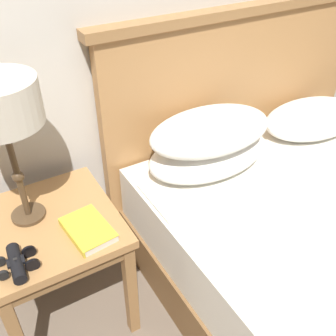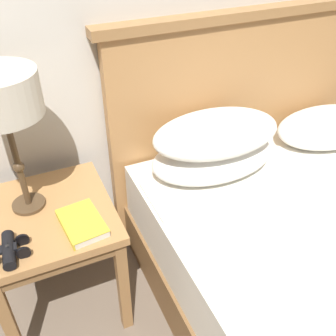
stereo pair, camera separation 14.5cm
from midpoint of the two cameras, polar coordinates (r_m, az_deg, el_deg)
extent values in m
cube|color=#AD7A47|center=(1.62, -19.53, -7.92)|extent=(0.52, 0.53, 0.04)
cube|color=brown|center=(1.65, -19.23, -9.00)|extent=(0.49, 0.50, 0.05)
cube|color=olive|center=(1.70, -7.98, -17.22)|extent=(0.04, 0.04, 0.53)
cube|color=olive|center=(2.00, -13.36, -7.70)|extent=(0.04, 0.04, 0.53)
cube|color=white|center=(2.00, 13.64, 1.59)|extent=(1.42, 0.28, 0.01)
cube|color=#AD7A47|center=(2.20, 7.77, 6.94)|extent=(1.55, 0.06, 1.12)
cube|color=olive|center=(1.99, 9.21, 21.78)|extent=(1.62, 0.10, 0.04)
ellipsoid|color=white|center=(1.84, 3.57, 1.99)|extent=(0.60, 0.36, 0.15)
ellipsoid|color=white|center=(2.25, 18.55, 6.85)|extent=(0.60, 0.36, 0.15)
ellipsoid|color=white|center=(1.78, 3.91, 5.46)|extent=(0.60, 0.36, 0.15)
cylinder|color=#4C3823|center=(1.65, -21.98, -6.35)|extent=(0.13, 0.13, 0.01)
cylinder|color=#4C3823|center=(1.53, -23.67, -0.62)|extent=(0.02, 0.02, 0.40)
sphere|color=#4C3823|center=(1.54, -23.50, -1.21)|extent=(0.04, 0.04, 0.04)
cube|color=silver|center=(1.51, -14.23, -8.79)|extent=(0.16, 0.22, 0.03)
cube|color=gold|center=(1.50, -14.32, -8.38)|extent=(0.16, 0.23, 0.00)
cube|color=gold|center=(1.50, -16.61, -9.80)|extent=(0.03, 0.21, 0.03)
cylinder|color=black|center=(1.44, -23.73, -13.53)|extent=(0.05, 0.10, 0.04)
cylinder|color=black|center=(1.44, -21.86, -13.04)|extent=(0.05, 0.01, 0.05)
cylinder|color=black|center=(1.45, -25.60, -14.00)|extent=(0.04, 0.01, 0.04)
cylinder|color=black|center=(1.49, -24.05, -11.79)|extent=(0.05, 0.10, 0.04)
cylinder|color=black|center=(1.49, -22.25, -11.31)|extent=(0.05, 0.01, 0.05)
cylinder|color=black|center=(1.49, -25.84, -12.25)|extent=(0.04, 0.01, 0.04)
cube|color=black|center=(1.46, -23.97, -12.44)|extent=(0.06, 0.04, 0.01)
cylinder|color=black|center=(1.46, -24.01, -12.33)|extent=(0.02, 0.01, 0.02)
camera|label=1|loc=(0.07, -92.56, -1.86)|focal=42.00mm
camera|label=2|loc=(0.07, 87.44, 1.86)|focal=42.00mm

